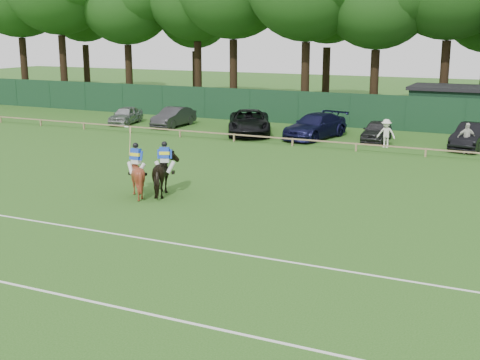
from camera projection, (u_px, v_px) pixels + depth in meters
The scene contains 18 objects.
ground at pixel (190, 235), 22.38m from camera, with size 160.00×160.00×0.00m, color #1E4C14.
horse_dark at pixel (165, 174), 27.58m from camera, with size 1.00×2.19×1.85m, color black.
horse_chestnut at pixel (137, 176), 27.48m from camera, with size 1.46×1.64×1.80m, color maroon.
sedan_silver at pixel (126, 115), 48.67m from camera, with size 1.55×3.86×1.31m, color #9FA0A3.
sedan_grey at pixel (174, 117), 47.27m from camera, with size 1.49×4.28×1.41m, color #2B2C2E.
suv_black at pixel (249, 122), 43.71m from camera, with size 2.74×5.95×1.65m, color black.
sedan_navy at pixel (315, 126), 42.17m from camera, with size 2.25×5.54×1.61m, color #111136.
hatch_grey at pixel (377, 131), 41.17m from camera, with size 1.55×3.85×1.31m, color #2A2A2C.
estate_black at pixel (473, 136), 38.45m from camera, with size 1.62×4.65×1.53m, color black.
spectator_left at pixel (386, 133), 38.84m from camera, with size 1.12×0.64×1.73m, color silver.
spectator_mid at pixel (467, 138), 36.98m from camera, with size 1.05×0.44×1.79m, color beige.
rider_dark at pixel (165, 156), 27.39m from camera, with size 0.90×0.57×1.41m.
rider_chestnut at pixel (136, 157), 27.29m from camera, with size 0.94×0.57×2.05m.
pitch_lines at pixel (133, 268), 19.30m from camera, with size 60.00×5.10×0.01m.
pitch_rail at pixel (340, 143), 38.13m from camera, with size 62.10×0.10×0.50m.
perimeter_fence at pixel (377, 112), 45.86m from camera, with size 92.08×0.08×2.50m.
utility_shed at pixel (470, 108), 45.95m from camera, with size 8.40×4.40×3.04m.
tree_row at pixel (423, 117), 52.36m from camera, with size 96.00×12.00×21.00m, color #26561C, non-canonical shape.
Camera 1 is at (10.67, -18.56, 7.02)m, focal length 48.00 mm.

